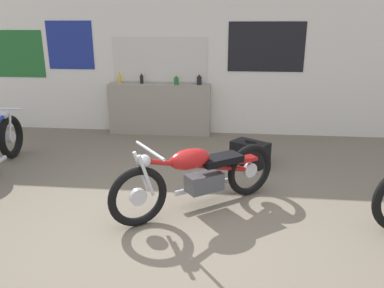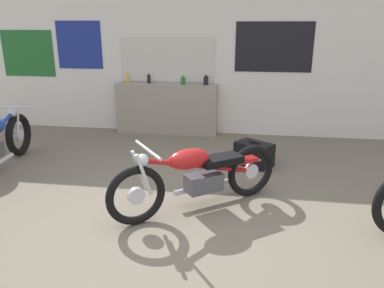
{
  "view_description": "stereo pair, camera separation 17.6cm",
  "coord_description": "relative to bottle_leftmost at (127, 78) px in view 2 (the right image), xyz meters",
  "views": [
    {
      "loc": [
        0.55,
        -3.14,
        1.98
      ],
      "look_at": [
        0.14,
        0.84,
        0.7
      ],
      "focal_mm": 35.0,
      "sensor_mm": 36.0,
      "label": 1
    },
    {
      "loc": [
        0.73,
        -3.11,
        1.98
      ],
      "look_at": [
        0.14,
        0.84,
        0.7
      ],
      "focal_mm": 35.0,
      "sensor_mm": 36.0,
      "label": 2
    }
  ],
  "objects": [
    {
      "name": "hard_case_black",
      "position": [
        2.37,
        -1.52,
        -0.86
      ],
      "size": [
        0.61,
        0.56,
        0.36
      ],
      "color": "black",
      "rests_on": "ground_plane"
    },
    {
      "name": "bottle_right_center",
      "position": [
        1.48,
        -0.04,
        -0.0
      ],
      "size": [
        0.09,
        0.09,
        0.2
      ],
      "color": "black",
      "rests_on": "sill_counter"
    },
    {
      "name": "sill_counter",
      "position": [
        0.74,
        -0.03,
        -0.56
      ],
      "size": [
        1.89,
        0.28,
        0.94
      ],
      "color": "gray",
      "rests_on": "ground_plane"
    },
    {
      "name": "motorcycle_red",
      "position": [
        1.74,
        -2.99,
        -0.63
      ],
      "size": [
        1.72,
        1.31,
        0.81
      ],
      "color": "black",
      "rests_on": "ground_plane"
    },
    {
      "name": "ground_plane",
      "position": [
        1.51,
        -3.65,
        -1.03
      ],
      "size": [
        24.0,
        24.0,
        0.0
      ],
      "primitive_type": "plane",
      "color": "#706656"
    },
    {
      "name": "wall_back",
      "position": [
        1.48,
        0.14,
        0.37
      ],
      "size": [
        10.0,
        0.07,
        2.8
      ],
      "color": "silver",
      "rests_on": "ground_plane"
    },
    {
      "name": "bottle_leftmost",
      "position": [
        0.0,
        0.0,
        0.0
      ],
      "size": [
        0.06,
        0.06,
        0.2
      ],
      "color": "gold",
      "rests_on": "sill_counter"
    },
    {
      "name": "bottle_center",
      "position": [
        1.07,
        -0.08,
        -0.01
      ],
      "size": [
        0.09,
        0.09,
        0.18
      ],
      "color": "#23662D",
      "rests_on": "sill_counter"
    },
    {
      "name": "bottle_left_center",
      "position": [
        0.42,
        -0.01,
        -0.0
      ],
      "size": [
        0.06,
        0.06,
        0.2
      ],
      "color": "black",
      "rests_on": "sill_counter"
    }
  ]
}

